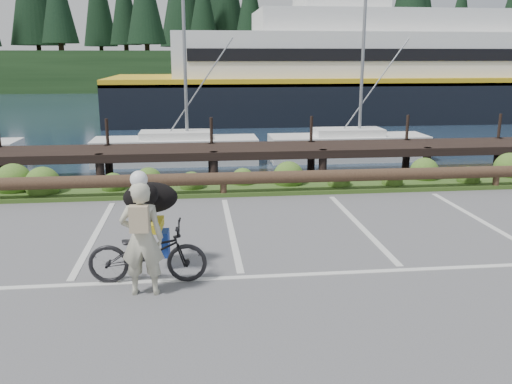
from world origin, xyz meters
TOP-DOWN VIEW (x-y plane):
  - ground at (0.00, 0.00)m, footprint 72.00×72.00m
  - harbor_backdrop at (0.39, 78.47)m, footprint 170.00×160.00m
  - vegetation_strip at (0.00, 5.30)m, footprint 34.00×1.60m
  - log_rail at (0.00, 4.60)m, footprint 32.00×0.30m
  - bicycle at (-1.41, -0.40)m, footprint 1.80×0.72m
  - cyclist at (-1.44, -0.81)m, footprint 0.63×0.44m
  - dog at (-1.38, 0.17)m, footprint 0.47×0.87m

SIDE VIEW (x-z plane):
  - harbor_backdrop at x=0.39m, z-range -15.00..15.00m
  - ground at x=0.00m, z-range 0.00..0.00m
  - log_rail at x=0.00m, z-range -0.30..0.30m
  - vegetation_strip at x=0.00m, z-range 0.00..0.10m
  - bicycle at x=-1.41m, z-range 0.00..0.93m
  - cyclist at x=-1.44m, z-range 0.00..1.67m
  - dog at x=-1.38m, z-range 0.93..1.42m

